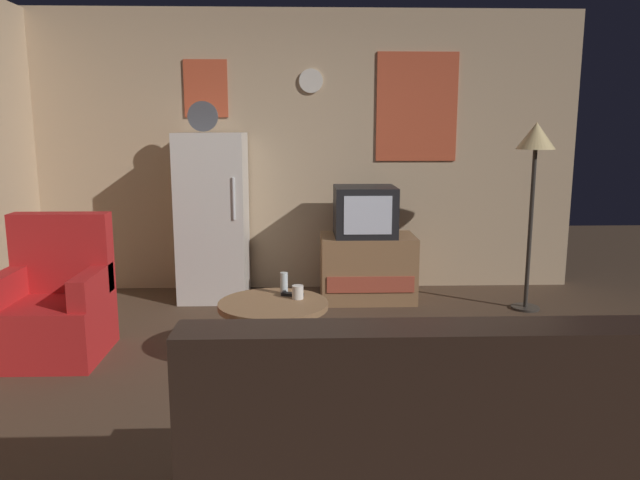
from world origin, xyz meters
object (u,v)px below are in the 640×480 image
crt_tv (365,211)px  wine_glass (284,283)px  fridge (213,216)px  coffee_table (274,334)px  mug_ceramic_white (298,292)px  armchair (55,307)px  couch (418,460)px  tv_stand (368,268)px  remote_control (292,295)px  standing_lamp (535,151)px

crt_tv → wine_glass: size_ratio=3.60×
fridge → coffee_table: 1.84m
crt_tv → fridge: bearing=174.6°
mug_ceramic_white → armchair: size_ratio=0.09×
fridge → armchair: fridge is taller
armchair → fridge: bearing=57.5°
fridge → couch: bearing=-70.0°
tv_stand → mug_ceramic_white: bearing=-113.3°
fridge → tv_stand: size_ratio=2.11×
remote_control → coffee_table: bearing=-112.5°
standing_lamp → mug_ceramic_white: 2.43m
tv_stand → couch: (-0.16, -3.26, 0.02)m
wine_glass → couch: size_ratio=0.09×
fridge → crt_tv: fridge is taller
fridge → coffee_table: size_ratio=2.46×
standing_lamp → remote_control: standing_lamp is taller
fridge → tv_stand: fridge is taller
fridge → couch: size_ratio=1.04×
tv_stand → standing_lamp: (1.34, -0.33, 1.06)m
wine_glass → mug_ceramic_white: wine_glass is taller
crt_tv → couch: (-0.13, -3.26, -0.50)m
couch → standing_lamp: bearing=62.8°
mug_ceramic_white → wine_glass: bearing=127.9°
standing_lamp → coffee_table: (-2.13, -1.19, -1.14)m
wine_glass → couch: couch is taller
crt_tv → mug_ceramic_white: (-0.59, -1.45, -0.34)m
crt_tv → coffee_table: 1.80m
mug_ceramic_white → armchair: bearing=174.2°
standing_lamp → wine_glass: standing_lamp is taller
mug_ceramic_white → remote_control: 0.08m
wine_glass → remote_control: (0.06, -0.06, -0.06)m
wine_glass → mug_ceramic_white: (0.09, -0.12, -0.03)m
standing_lamp → mug_ceramic_white: (-1.97, -1.12, -0.88)m
standing_lamp → armchair: (-3.63, -0.95, -1.02)m
fridge → mug_ceramic_white: size_ratio=19.67×
mug_ceramic_white → tv_stand: bearing=66.7°
fridge → wine_glass: (0.68, -1.46, -0.25)m
tv_stand → crt_tv: crt_tv is taller
crt_tv → remote_control: crt_tv is taller
fridge → armchair: (-0.90, -1.41, -0.42)m
armchair → couch: bearing=-42.9°
fridge → couch: (1.23, -3.39, -0.44)m
standing_lamp → couch: size_ratio=0.94×
wine_glass → armchair: 1.58m
remote_control → armchair: armchair is taller
armchair → couch: size_ratio=0.56×
standing_lamp → armchair: size_ratio=1.66×
couch → mug_ceramic_white: bearing=104.3°
tv_stand → standing_lamp: bearing=-14.0°
coffee_table → fridge: bearing=110.2°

